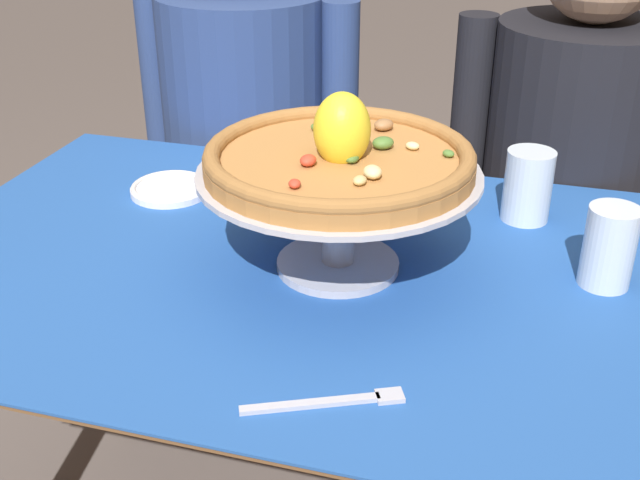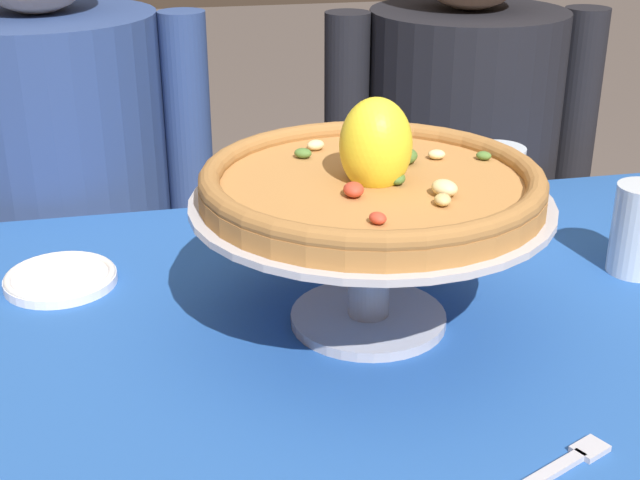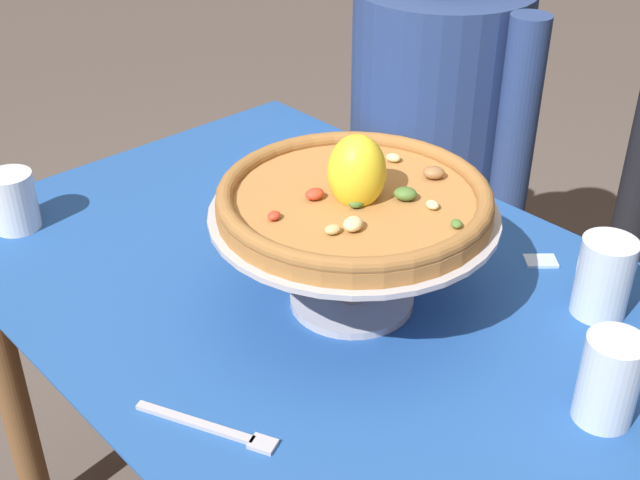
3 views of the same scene
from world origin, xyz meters
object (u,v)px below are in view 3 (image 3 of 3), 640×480
at_px(dinner_fork, 214,428).
at_px(diner_left, 432,159).
at_px(pizza, 357,196).
at_px(water_glass_front_left, 14,205).
at_px(sugar_packet, 541,261).
at_px(side_plate, 286,176).
at_px(water_glass_side_right, 608,383).
at_px(water_glass_back_right, 603,282).
at_px(pizza_stand, 355,237).

height_order(dinner_fork, diner_left, diner_left).
distance_m(pizza, dinner_fork, 0.37).
bearing_deg(water_glass_front_left, sugar_packet, 40.37).
bearing_deg(side_plate, water_glass_front_left, -111.67).
bearing_deg(diner_left, dinner_fork, -63.85).
bearing_deg(pizza, sugar_packet, 66.69).
bearing_deg(water_glass_side_right, side_plate, 170.83).
xyz_separation_m(water_glass_back_right, diner_left, (-0.65, 0.39, -0.17)).
distance_m(pizza, water_glass_front_left, 0.62).
bearing_deg(side_plate, sugar_packet, 13.53).
xyz_separation_m(pizza_stand, side_plate, (-0.36, 0.18, -0.10)).
height_order(sugar_packet, diner_left, diner_left).
xyz_separation_m(water_glass_back_right, sugar_packet, (-0.13, 0.05, -0.05)).
relative_size(pizza_stand, water_glass_side_right, 3.38).
bearing_deg(pizza, dinner_fork, -76.35).
bearing_deg(side_plate, pizza_stand, -26.07).
xyz_separation_m(pizza, water_glass_side_right, (0.38, 0.06, -0.12)).
distance_m(pizza_stand, water_glass_front_left, 0.61).
xyz_separation_m(water_glass_side_right, diner_left, (-0.77, 0.58, -0.17)).
relative_size(water_glass_back_right, diner_left, 0.10).
bearing_deg(water_glass_side_right, water_glass_front_left, -160.31).
bearing_deg(water_glass_back_right, pizza_stand, -136.56).
bearing_deg(water_glass_back_right, side_plate, -173.68).
distance_m(water_glass_front_left, water_glass_back_right, 0.95).
distance_m(dinner_fork, sugar_packet, 0.61).
height_order(pizza_stand, diner_left, diner_left).
bearing_deg(side_plate, pizza, -25.99).
bearing_deg(sugar_packet, water_glass_front_left, -139.63).
relative_size(dinner_fork, diner_left, 0.15).
xyz_separation_m(water_glass_back_right, water_glass_side_right, (0.12, -0.19, 0.00)).
distance_m(pizza_stand, side_plate, 0.41).
height_order(water_glass_back_right, side_plate, water_glass_back_right).
xyz_separation_m(pizza, dinner_fork, (0.08, -0.31, -0.18)).
bearing_deg(side_plate, water_glass_side_right, -9.17).
relative_size(pizza_stand, pizza, 1.06).
relative_size(side_plate, dinner_fork, 0.79).
bearing_deg(sugar_packet, diner_left, 146.37).
height_order(pizza_stand, sugar_packet, pizza_stand).
relative_size(water_glass_front_left, dinner_fork, 0.56).
bearing_deg(water_glass_front_left, side_plate, 68.33).
xyz_separation_m(pizza, water_glass_front_left, (-0.54, -0.27, -0.14)).
bearing_deg(dinner_fork, side_plate, 131.80).
bearing_deg(water_glass_front_left, pizza, 26.82).
bearing_deg(dinner_fork, water_glass_side_right, 50.49).
relative_size(water_glass_side_right, dinner_fork, 0.67).
relative_size(water_glass_front_left, sugar_packet, 2.00).
relative_size(pizza_stand, water_glass_front_left, 4.04).
bearing_deg(diner_left, side_plate, -86.36).
bearing_deg(dinner_fork, sugar_packet, 85.24).
bearing_deg(sugar_packet, dinner_fork, -94.76).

